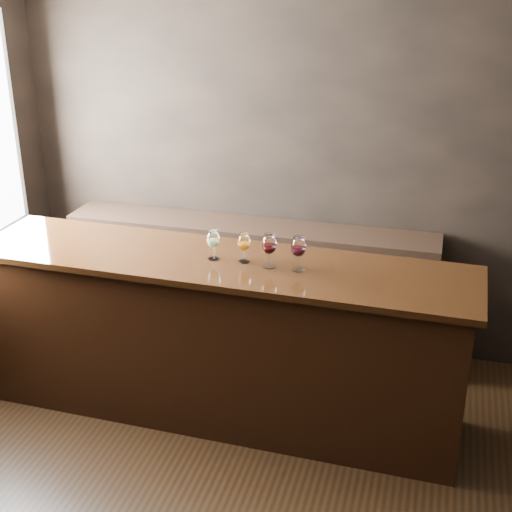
% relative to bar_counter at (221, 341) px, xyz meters
% --- Properties ---
extents(room_shell, '(5.02, 4.52, 2.81)m').
position_rel_bar_counter_xyz_m(room_shell, '(0.37, -0.98, 1.26)').
color(room_shell, black).
rests_on(room_shell, ground).
extents(bar_counter, '(3.14, 0.75, 1.09)m').
position_rel_bar_counter_xyz_m(bar_counter, '(0.00, 0.00, 0.00)').
color(bar_counter, black).
rests_on(bar_counter, ground).
extents(bar_top, '(3.24, 0.83, 0.04)m').
position_rel_bar_counter_xyz_m(bar_top, '(0.00, 0.00, 0.57)').
color(bar_top, black).
rests_on(bar_top, bar_counter).
extents(back_bar_shelf, '(2.84, 0.40, 1.02)m').
position_rel_bar_counter_xyz_m(back_bar_shelf, '(-0.07, 0.94, -0.04)').
color(back_bar_shelf, black).
rests_on(back_bar_shelf, ground).
extents(glass_white, '(0.08, 0.08, 0.19)m').
position_rel_bar_counter_xyz_m(glass_white, '(-0.04, -0.00, 0.72)').
color(glass_white, white).
rests_on(glass_white, bar_top).
extents(glass_amber, '(0.08, 0.08, 0.19)m').
position_rel_bar_counter_xyz_m(glass_amber, '(0.16, 0.01, 0.71)').
color(glass_amber, white).
rests_on(glass_amber, bar_top).
extents(glass_red_a, '(0.09, 0.09, 0.21)m').
position_rel_bar_counter_xyz_m(glass_red_a, '(0.33, -0.03, 0.73)').
color(glass_red_a, white).
rests_on(glass_red_a, bar_top).
extents(glass_red_b, '(0.09, 0.09, 0.22)m').
position_rel_bar_counter_xyz_m(glass_red_b, '(0.51, -0.03, 0.73)').
color(glass_red_b, white).
rests_on(glass_red_b, bar_top).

